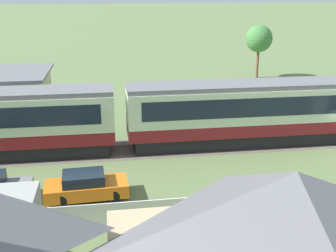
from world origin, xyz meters
TOP-DOWN VIEW (x-y plane):
  - passenger_train at (-4.19, 0.98)m, footprint 60.42×3.00m
  - railway_track at (-5.25, 0.98)m, footprint 100.19×3.60m
  - parked_car_orange at (-16.65, -5.32)m, footprint 4.11×1.92m
  - yard_tree_0 at (2.15, 22.13)m, footprint 3.07×3.07m

SIDE VIEW (x-z plane):
  - railway_track at x=-5.25m, z-range -0.01..0.03m
  - parked_car_orange at x=-16.65m, z-range -0.04..1.30m
  - passenger_train at x=-4.19m, z-range 0.23..4.38m
  - yard_tree_0 at x=2.15m, z-range 1.46..7.50m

